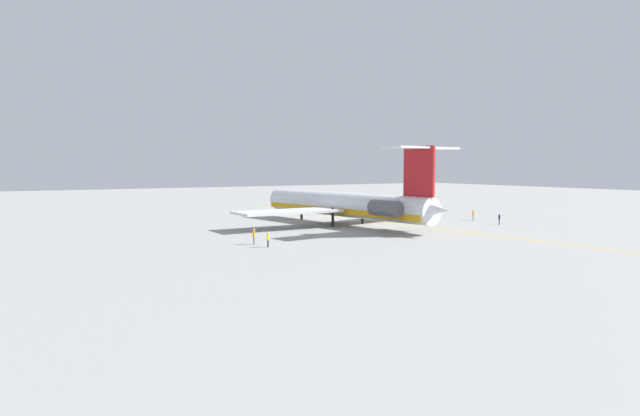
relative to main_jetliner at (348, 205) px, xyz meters
name	(u,v)px	position (x,y,z in m)	size (l,w,h in m)	color
ground	(378,219)	(5.93, -9.98, -3.09)	(291.05, 291.05, 0.00)	gray
main_jetliner	(348,205)	(0.00, 0.00, 0.00)	(38.88, 34.44, 11.33)	silver
ground_crew_near_nose	(473,214)	(-4.34, -21.50, -1.98)	(0.33, 0.35, 1.76)	black
ground_crew_near_tail	(268,238)	(-13.94, 19.64, -2.05)	(0.28, 0.35, 1.64)	black
ground_crew_portside	(499,218)	(-10.91, -20.06, -2.02)	(0.27, 0.41, 1.69)	black
ground_crew_starboard	(254,234)	(-11.17, 20.07, -1.94)	(0.43, 0.29, 1.82)	black
safety_cone_nose	(345,210)	(21.26, -13.63, -2.81)	(0.40, 0.40, 0.55)	#EA590F
safety_cone_wingtip	(344,208)	(24.89, -15.71, -2.81)	(0.40, 0.40, 0.55)	#EA590F
taxiway_centreline	(383,222)	(1.08, -7.46, -3.09)	(81.00, 0.36, 0.01)	gold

